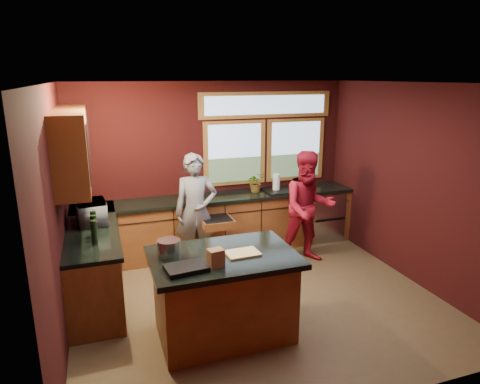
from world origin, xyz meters
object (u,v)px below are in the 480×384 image
person_grey (196,211)px  stock_pot (169,248)px  cutting_board (243,253)px  island (224,294)px  person_red (308,208)px

person_grey → stock_pot: size_ratio=7.14×
person_grey → cutting_board: 1.88m
island → cutting_board: (0.20, -0.05, 0.48)m
island → person_red: 2.32m
island → person_red: bearing=39.4°
stock_pot → person_red: bearing=29.3°
stock_pot → island: bearing=-15.3°
person_red → stock_pot: bearing=-141.6°
cutting_board → stock_pot: size_ratio=1.46×
person_grey → cutting_board: size_ratio=4.90×
person_red → person_grey: bearing=176.3°
person_grey → stock_pot: (-0.68, -1.68, 0.18)m
person_red → stock_pot: (-2.32, -1.30, 0.18)m
person_grey → person_red: (1.64, -0.37, 0.00)m
person_red → cutting_board: bearing=-127.2°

